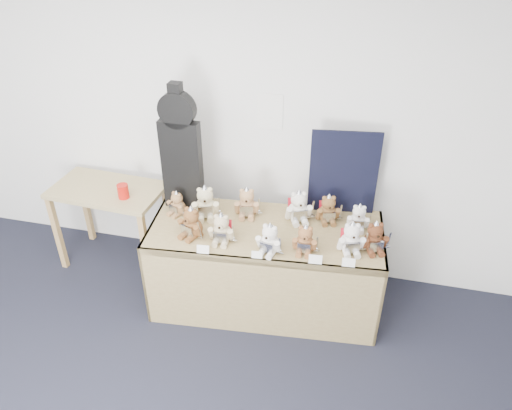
% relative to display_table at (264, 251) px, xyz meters
% --- Properties ---
extents(room_shell, '(6.00, 6.00, 6.00)m').
position_rel_display_table_xyz_m(room_shell, '(-0.11, 0.64, 0.91)').
color(room_shell, white).
rests_on(room_shell, floor).
extents(display_table, '(1.92, 0.94, 0.77)m').
position_rel_display_table_xyz_m(display_table, '(0.00, 0.00, 0.00)').
color(display_table, olive).
rests_on(display_table, floor).
extents(side_table, '(1.00, 0.60, 0.81)m').
position_rel_display_table_xyz_m(side_table, '(-1.49, 0.29, 0.08)').
color(side_table, '#A28557').
rests_on(side_table, floor).
extents(guitar_case, '(0.33, 0.10, 1.07)m').
position_rel_display_table_xyz_m(guitar_case, '(-0.74, 0.25, 0.69)').
color(guitar_case, black).
rests_on(guitar_case, display_table).
extents(navy_board, '(0.54, 0.09, 0.72)m').
position_rel_display_table_xyz_m(navy_board, '(0.53, 0.48, 0.53)').
color(navy_board, black).
rests_on(navy_board, display_table).
extents(red_cup, '(0.09, 0.09, 0.13)m').
position_rel_display_table_xyz_m(red_cup, '(-1.27, 0.19, 0.27)').
color(red_cup, red).
rests_on(red_cup, side_table).
extents(teddy_front_far_left, '(0.23, 0.22, 0.28)m').
position_rel_display_table_xyz_m(teddy_front_far_left, '(-0.54, -0.14, 0.28)').
color(teddy_front_far_left, brown).
rests_on(teddy_front_far_left, display_table).
extents(teddy_front_left, '(0.22, 0.19, 0.27)m').
position_rel_display_table_xyz_m(teddy_front_left, '(-0.30, -0.15, 0.27)').
color(teddy_front_left, '#C1AE88').
rests_on(teddy_front_left, display_table).
extents(teddy_front_centre, '(0.22, 0.20, 0.27)m').
position_rel_display_table_xyz_m(teddy_front_centre, '(0.08, -0.19, 0.27)').
color(teddy_front_centre, white).
rests_on(teddy_front_centre, display_table).
extents(teddy_front_right, '(0.21, 0.17, 0.25)m').
position_rel_display_table_xyz_m(teddy_front_right, '(0.33, -0.13, 0.27)').
color(teddy_front_right, brown).
rests_on(teddy_front_right, display_table).
extents(teddy_front_far_right, '(0.23, 0.21, 0.28)m').
position_rel_display_table_xyz_m(teddy_front_far_right, '(0.66, -0.05, 0.28)').
color(teddy_front_far_right, white).
rests_on(teddy_front_far_right, display_table).
extents(teddy_front_end, '(0.23, 0.21, 0.27)m').
position_rel_display_table_xyz_m(teddy_front_end, '(0.83, 0.01, 0.27)').
color(teddy_front_end, '#57301E').
rests_on(teddy_front_end, display_table).
extents(teddy_back_left, '(0.26, 0.23, 0.31)m').
position_rel_display_table_xyz_m(teddy_back_left, '(-0.52, 0.14, 0.29)').
color(teddy_back_left, beige).
rests_on(teddy_back_left, display_table).
extents(teddy_back_centre_left, '(0.23, 0.20, 0.28)m').
position_rel_display_table_xyz_m(teddy_back_centre_left, '(-0.20, 0.24, 0.28)').
color(teddy_back_centre_left, tan).
rests_on(teddy_back_centre_left, display_table).
extents(teddy_back_centre_right, '(0.25, 0.23, 0.30)m').
position_rel_display_table_xyz_m(teddy_back_centre_right, '(0.22, 0.26, 0.28)').
color(teddy_back_centre_right, white).
rests_on(teddy_back_centre_right, display_table).
extents(teddy_back_right, '(0.22, 0.20, 0.26)m').
position_rel_display_table_xyz_m(teddy_back_right, '(0.45, 0.31, 0.27)').
color(teddy_back_right, brown).
rests_on(teddy_back_right, display_table).
extents(teddy_back_end, '(0.20, 0.16, 0.24)m').
position_rel_display_table_xyz_m(teddy_back_end, '(0.69, 0.26, 0.26)').
color(teddy_back_end, white).
rests_on(teddy_back_end, display_table).
extents(teddy_back_far_left, '(0.18, 0.18, 0.23)m').
position_rel_display_table_xyz_m(teddy_back_far_left, '(-0.76, 0.12, 0.26)').
color(teddy_back_far_left, '#976E46').
rests_on(teddy_back_far_left, display_table).
extents(entry_card_a, '(0.09, 0.03, 0.07)m').
position_rel_display_table_xyz_m(entry_card_a, '(-0.39, -0.33, 0.20)').
color(entry_card_a, white).
rests_on(entry_card_a, display_table).
extents(entry_card_b, '(0.08, 0.03, 0.06)m').
position_rel_display_table_xyz_m(entry_card_b, '(0.01, -0.29, 0.20)').
color(entry_card_b, white).
rests_on(entry_card_b, display_table).
extents(entry_card_c, '(0.10, 0.03, 0.07)m').
position_rel_display_table_xyz_m(entry_card_c, '(0.43, -0.25, 0.20)').
color(entry_card_c, white).
rests_on(entry_card_c, display_table).
extents(entry_card_d, '(0.09, 0.03, 0.07)m').
position_rel_display_table_xyz_m(entry_card_d, '(0.67, -0.23, 0.20)').
color(entry_card_d, white).
rests_on(entry_card_d, display_table).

